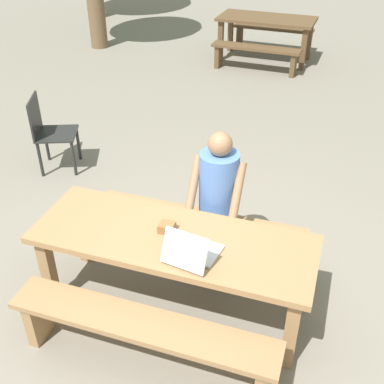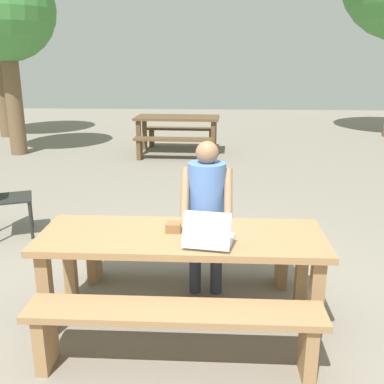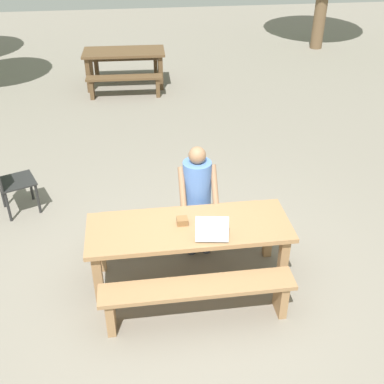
{
  "view_description": "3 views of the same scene",
  "coord_description": "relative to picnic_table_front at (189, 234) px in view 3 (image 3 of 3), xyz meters",
  "views": [
    {
      "loc": [
        1.01,
        -2.54,
        2.91
      ],
      "look_at": [
        0.06,
        0.25,
        0.96
      ],
      "focal_mm": 44.58,
      "sensor_mm": 36.0,
      "label": 1
    },
    {
      "loc": [
        0.24,
        -3.09,
        1.95
      ],
      "look_at": [
        0.06,
        0.25,
        0.96
      ],
      "focal_mm": 42.28,
      "sensor_mm": 36.0,
      "label": 2
    },
    {
      "loc": [
        -0.51,
        -3.9,
        3.58
      ],
      "look_at": [
        0.06,
        0.25,
        0.96
      ],
      "focal_mm": 44.24,
      "sensor_mm": 36.0,
      "label": 3
    }
  ],
  "objects": [
    {
      "name": "person_seated",
      "position": [
        0.17,
        0.58,
        0.15
      ],
      "size": [
        0.43,
        0.42,
        1.29
      ],
      "color": "#333847",
      "rests_on": "ground"
    },
    {
      "name": "bench_mid_south",
      "position": [
        -0.59,
        5.7,
        -0.28
      ],
      "size": [
        1.57,
        0.36,
        0.44
      ],
      "rotation": [
        0.0,
        0.0,
        -0.04
      ],
      "color": "brown",
      "rests_on": "ground"
    },
    {
      "name": "plastic_chair",
      "position": [
        -2.12,
        1.61,
        -0.13
      ],
      "size": [
        0.57,
        0.57,
        0.89
      ],
      "rotation": [
        0.0,
        0.0,
        1.96
      ],
      "color": "#262626",
      "rests_on": "ground"
    },
    {
      "name": "picnic_table_front",
      "position": [
        0.0,
        0.0,
        0.0
      ],
      "size": [
        2.1,
        0.74,
        0.71
      ],
      "color": "#9E754C",
      "rests_on": "ground"
    },
    {
      "name": "laptop",
      "position": [
        0.21,
        -0.17,
        0.16
      ],
      "size": [
        0.37,
        0.4,
        0.26
      ],
      "rotation": [
        0.0,
        0.0,
        2.99
      ],
      "color": "silver",
      "rests_on": "picnic_table_front"
    },
    {
      "name": "small_pouch",
      "position": [
        -0.06,
        0.05,
        0.13
      ],
      "size": [
        0.11,
        0.11,
        0.07
      ],
      "color": "olive",
      "rests_on": "picnic_table_front"
    },
    {
      "name": "picnic_table_mid",
      "position": [
        -0.57,
        6.39,
        0.05
      ],
      "size": [
        1.77,
        0.9,
        0.78
      ],
      "rotation": [
        0.0,
        0.0,
        -0.04
      ],
      "color": "brown",
      "rests_on": "ground"
    },
    {
      "name": "bench_far",
      "position": [
        0.0,
        0.61,
        -0.26
      ],
      "size": [
        1.88,
        0.3,
        0.45
      ],
      "color": "#9E754C",
      "rests_on": "ground"
    },
    {
      "name": "bench_near",
      "position": [
        0.0,
        -0.61,
        -0.26
      ],
      "size": [
        1.88,
        0.3,
        0.45
      ],
      "color": "#9E754C",
      "rests_on": "ground"
    },
    {
      "name": "bench_mid_north",
      "position": [
        -0.54,
        7.08,
        -0.28
      ],
      "size": [
        1.57,
        0.36,
        0.44
      ],
      "rotation": [
        0.0,
        0.0,
        -0.04
      ],
      "color": "brown",
      "rests_on": "ground"
    },
    {
      "name": "ground_plane",
      "position": [
        0.0,
        0.0,
        -0.61
      ],
      "size": [
        30.0,
        30.0,
        0.0
      ],
      "primitive_type": "plane",
      "color": "gray"
    }
  ]
}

